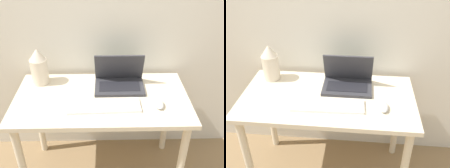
% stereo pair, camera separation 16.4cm
% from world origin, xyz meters
% --- Properties ---
extents(desk, '(1.13, 0.60, 0.71)m').
position_xyz_m(desk, '(0.00, 0.30, 0.61)').
color(desk, beige).
rests_on(desk, ground_plane).
extents(laptop, '(0.33, 0.23, 0.23)m').
position_xyz_m(laptop, '(0.12, 0.43, 0.76)').
color(laptop, '#333338').
rests_on(laptop, desk).
extents(keyboard, '(0.45, 0.15, 0.02)m').
position_xyz_m(keyboard, '(0.02, 0.19, 0.72)').
color(keyboard, white).
rests_on(keyboard, desk).
extents(mouse, '(0.06, 0.11, 0.03)m').
position_xyz_m(mouse, '(0.36, 0.19, 0.73)').
color(mouse, silver).
rests_on(mouse, desk).
extents(vase, '(0.12, 0.12, 0.26)m').
position_xyz_m(vase, '(-0.43, 0.48, 0.84)').
color(vase, beige).
rests_on(vase, desk).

